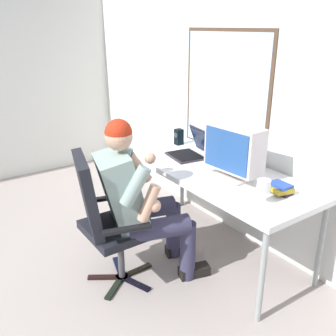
{
  "coord_description": "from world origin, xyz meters",
  "views": [
    {
      "loc": [
        2.08,
        0.22,
        1.84
      ],
      "look_at": [
        -0.05,
        1.71,
        0.83
      ],
      "focal_mm": 39.69,
      "sensor_mm": 36.0,
      "label": 1
    }
  ],
  "objects": [
    {
      "name": "wall_rear",
      "position": [
        -0.01,
        2.56,
        1.28
      ],
      "size": [
        5.54,
        0.08,
        2.56
      ],
      "color": "silver",
      "rests_on": "ground"
    },
    {
      "name": "crt_monitor",
      "position": [
        0.22,
        2.12,
        0.98
      ],
      "size": [
        0.46,
        0.24,
        0.41
      ],
      "color": "beige",
      "rests_on": "desk"
    },
    {
      "name": "person_seated",
      "position": [
        -0.04,
        1.45,
        0.66
      ],
      "size": [
        0.64,
        0.88,
        1.26
      ],
      "color": "#31304A",
      "rests_on": "ground"
    },
    {
      "name": "book_stack",
      "position": [
        0.61,
        2.19,
        0.79
      ],
      "size": [
        0.18,
        0.17,
        0.07
      ],
      "color": "black",
      "rests_on": "desk"
    },
    {
      "name": "desk_speaker",
      "position": [
        -0.7,
        2.29,
        0.82
      ],
      "size": [
        0.07,
        0.08,
        0.15
      ],
      "color": "black",
      "rests_on": "desk"
    },
    {
      "name": "desk",
      "position": [
        -0.0,
        2.13,
        0.7
      ],
      "size": [
        1.78,
        0.74,
        0.75
      ],
      "color": "gray",
      "rests_on": "ground"
    },
    {
      "name": "office_chair",
      "position": [
        -0.11,
        1.19,
        0.58
      ],
      "size": [
        0.63,
        0.59,
        1.02
      ],
      "color": "black",
      "rests_on": "ground"
    },
    {
      "name": "wine_glass",
      "position": [
        0.65,
        1.97,
        0.87
      ],
      "size": [
        0.09,
        0.09,
        0.17
      ],
      "color": "silver",
      "rests_on": "desk"
    },
    {
      "name": "laptop",
      "position": [
        -0.36,
        2.19,
        0.81
      ],
      "size": [
        0.37,
        0.39,
        0.24
      ],
      "color": "#292127",
      "rests_on": "desk"
    }
  ]
}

